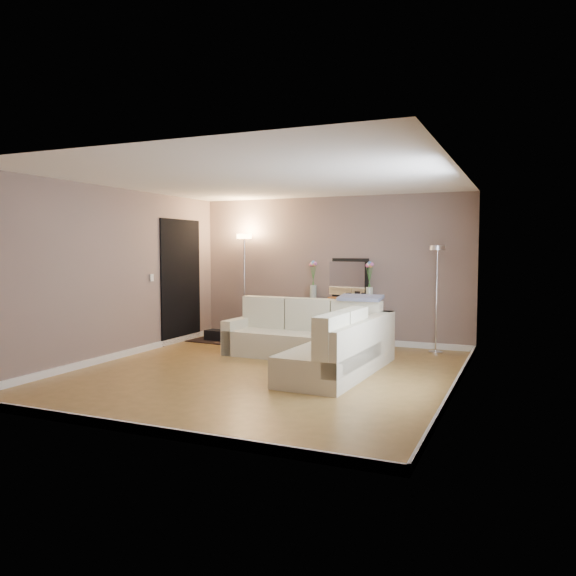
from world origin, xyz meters
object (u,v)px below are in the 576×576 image
at_px(sectional_sofa, 317,341).
at_px(floor_lamp_lit, 244,265).
at_px(console_table, 336,319).
at_px(floor_lamp_unlit, 437,277).

bearing_deg(sectional_sofa, floor_lamp_lit, 140.81).
height_order(console_table, floor_lamp_lit, floor_lamp_lit).
bearing_deg(console_table, floor_lamp_lit, -177.34).
height_order(floor_lamp_lit, floor_lamp_unlit, floor_lamp_lit).
distance_m(sectional_sofa, floor_lamp_lit, 2.86).
relative_size(console_table, floor_lamp_lit, 0.67).
bearing_deg(floor_lamp_unlit, sectional_sofa, -133.39).
bearing_deg(sectional_sofa, floor_lamp_unlit, 46.61).
bearing_deg(floor_lamp_lit, sectional_sofa, -39.19).
distance_m(sectional_sofa, floor_lamp_unlit, 2.31).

